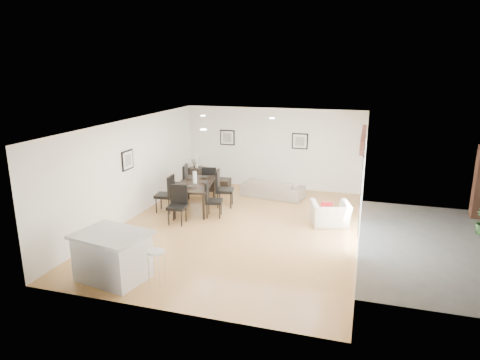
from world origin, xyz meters
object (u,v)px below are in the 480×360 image
(dining_chair_efar, at_px, (222,186))
(dining_chair_head, at_px, (178,202))
(sofa, at_px, (273,188))
(dining_table, at_px, (195,186))
(dining_chair_foot, at_px, (210,180))
(armchair, at_px, (330,214))
(kitchen_island, at_px, (113,256))
(side_table, at_px, (197,176))
(coffee_table, at_px, (216,184))
(dining_chair_enear, at_px, (211,197))
(dining_chair_wnear, at_px, (167,192))
(dining_chair_wfar, at_px, (181,181))
(bar_stool, at_px, (156,256))

(dining_chair_efar, distance_m, dining_chair_head, 1.74)
(sofa, distance_m, dining_table, 2.65)
(dining_chair_foot, bearing_deg, armchair, 150.19)
(dining_table, distance_m, kitchen_island, 4.36)
(armchair, distance_m, side_table, 5.53)
(sofa, height_order, dining_chair_foot, dining_chair_foot)
(coffee_table, height_order, kitchen_island, kitchen_island)
(armchair, distance_m, dining_chair_enear, 3.22)
(dining_chair_efar, distance_m, kitchen_island, 4.84)
(dining_chair_wnear, height_order, dining_chair_enear, dining_chair_wnear)
(dining_chair_wnear, relative_size, coffee_table, 1.14)
(dining_chair_wfar, bearing_deg, dining_chair_head, 8.89)
(dining_table, bearing_deg, dining_chair_enear, -47.25)
(armchair, relative_size, coffee_table, 1.02)
(dining_chair_wnear, distance_m, side_table, 2.96)
(armchair, bearing_deg, kitchen_island, 31.32)
(armchair, relative_size, dining_chair_enear, 0.97)
(dining_chair_wfar, relative_size, kitchen_island, 0.77)
(dining_chair_enear, xyz_separation_m, coffee_table, (-0.76, 2.51, -0.36))
(coffee_table, relative_size, kitchen_island, 0.62)
(dining_chair_foot, bearing_deg, dining_chair_enear, 101.36)
(kitchen_island, distance_m, bar_stool, 0.94)
(dining_chair_wnear, bearing_deg, dining_chair_wfar, 173.44)
(dining_chair_head, distance_m, kitchen_island, 3.20)
(bar_stool, bearing_deg, kitchen_island, 180.00)
(sofa, distance_m, dining_chair_head, 3.53)
(dining_table, distance_m, bar_stool, 4.47)
(sofa, distance_m, coffee_table, 2.01)
(side_table, bearing_deg, dining_chair_enear, -61.09)
(dining_chair_enear, bearing_deg, dining_chair_wnear, 76.37)
(dining_table, height_order, dining_chair_head, dining_chair_head)
(dining_chair_wfar, distance_m, dining_chair_efar, 1.31)
(kitchen_island, bearing_deg, dining_chair_enear, 91.93)
(coffee_table, bearing_deg, dining_chair_efar, -69.98)
(dining_table, relative_size, dining_chair_foot, 2.01)
(dining_chair_wfar, distance_m, side_table, 2.04)
(dining_chair_wnear, bearing_deg, bar_stool, 17.01)
(dining_chair_head, xyz_separation_m, side_table, (-0.96, 3.63, -0.26))
(side_table, relative_size, kitchen_island, 0.40)
(armchair, height_order, bar_stool, bar_stool)
(bar_stool, bearing_deg, dining_chair_enear, 95.11)
(dining_chair_wnear, distance_m, dining_chair_foot, 1.76)
(dining_table, xyz_separation_m, dining_chair_head, (-0.01, -1.16, -0.13))
(sofa, xyz_separation_m, dining_chair_efar, (-1.24, -1.35, 0.33))
(armchair, xyz_separation_m, coffee_table, (-3.97, 2.24, -0.12))
(dining_chair_wnear, height_order, dining_chair_wfar, dining_chair_wfar)
(dining_table, xyz_separation_m, dining_chair_wnear, (-0.66, -0.46, -0.11))
(sofa, height_order, kitchen_island, kitchen_island)
(dining_chair_foot, height_order, bar_stool, dining_chair_foot)
(coffee_table, bearing_deg, armchair, -34.99)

